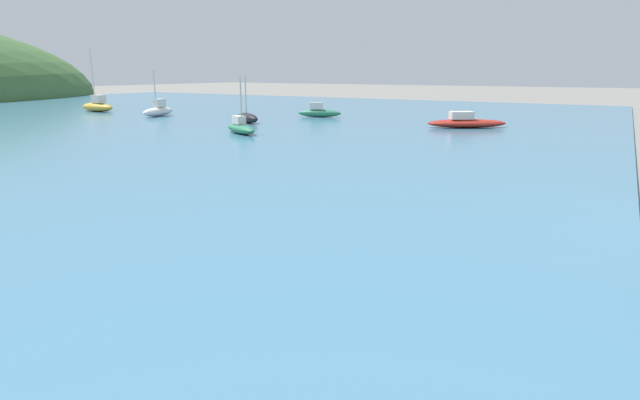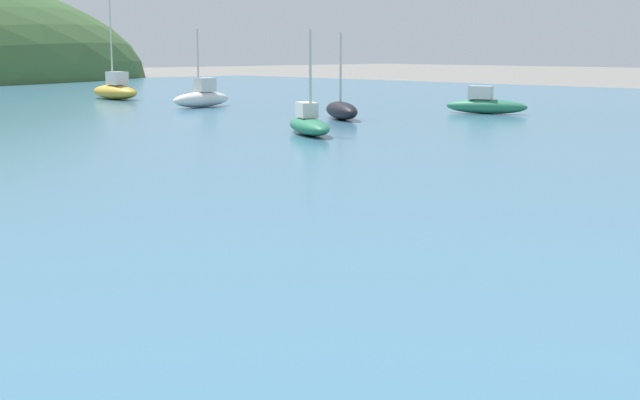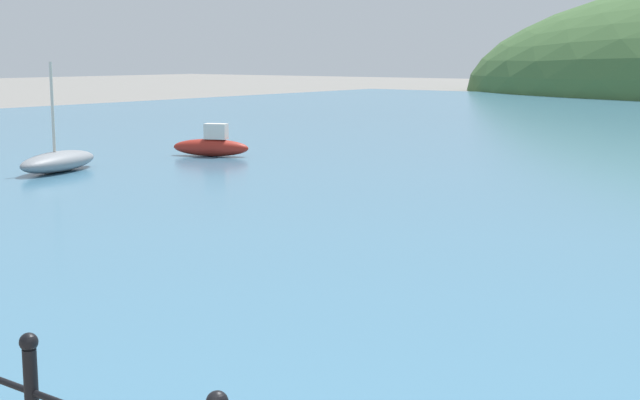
# 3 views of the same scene
# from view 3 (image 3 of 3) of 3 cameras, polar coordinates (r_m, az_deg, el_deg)

# --- Properties ---
(boat_white_sailboat) EXTENTS (2.30, 1.39, 0.92)m
(boat_white_sailboat) POSITION_cam_3_polar(r_m,az_deg,el_deg) (25.38, -6.96, 3.48)
(boat_white_sailboat) COLOR maroon
(boat_white_sailboat) RESTS_ON water
(boat_green_fishing) EXTENTS (1.72, 2.87, 2.67)m
(boat_green_fishing) POSITION_cam_3_polar(r_m,az_deg,el_deg) (22.74, -16.40, 2.41)
(boat_green_fishing) COLOR gray
(boat_green_fishing) RESTS_ON water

